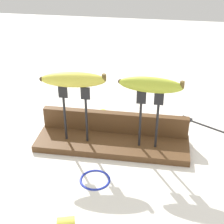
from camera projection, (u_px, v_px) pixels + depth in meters
name	position (u px, v px, depth m)	size (l,w,h in m)	color
ground_plane	(112.00, 146.00, 1.03)	(3.00, 3.00, 0.00)	silver
wooden_board	(112.00, 144.00, 1.03)	(0.46, 0.13, 0.02)	brown
board_backstop	(115.00, 122.00, 1.05)	(0.45, 0.02, 0.07)	brown
fork_stand_left	(75.00, 109.00, 0.98)	(0.09, 0.01, 0.18)	black
fork_stand_right	(149.00, 115.00, 0.95)	(0.07, 0.01, 0.18)	black
banana_raised_left	(73.00, 80.00, 0.93)	(0.19, 0.06, 0.04)	#DBD147
banana_raised_right	(151.00, 85.00, 0.90)	(0.18, 0.05, 0.04)	#B2C138
fork_fallen_near	(198.00, 122.00, 1.15)	(0.16, 0.10, 0.01)	black
banana_chunk_far	(105.00, 118.00, 1.14)	(0.06, 0.07, 0.04)	#B2C138
wire_coil	(95.00, 179.00, 0.90)	(0.08, 0.08, 0.01)	#1E2DA5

